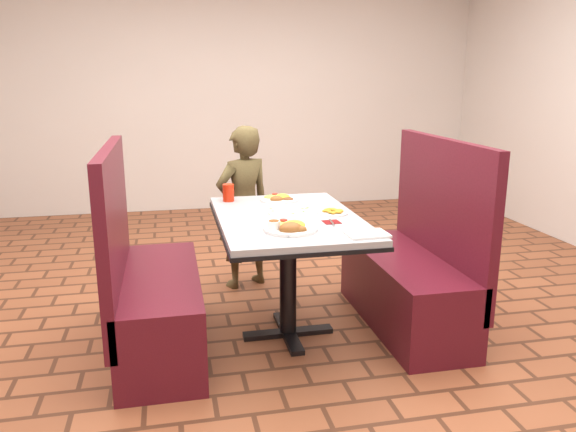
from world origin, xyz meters
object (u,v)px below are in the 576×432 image
at_px(dining_table, 288,232).
at_px(diner_person, 244,208).
at_px(plantain_plate, 332,212).
at_px(far_dinner_plate, 279,197).
at_px(booth_bench_left, 151,295).
at_px(near_dinner_plate, 289,225).
at_px(red_tumbler, 228,193).
at_px(booth_bench_right, 412,275).

xyz_separation_m(dining_table, diner_person, (-0.14, 0.90, -0.06)).
bearing_deg(plantain_plate, far_dinner_plate, 118.70).
relative_size(booth_bench_left, diner_person, 1.00).
distance_m(diner_person, near_dinner_plate, 1.23).
xyz_separation_m(dining_table, far_dinner_plate, (0.03, 0.42, 0.12)).
height_order(booth_bench_left, near_dinner_plate, booth_bench_left).
bearing_deg(red_tumbler, far_dinner_plate, -8.76).
xyz_separation_m(booth_bench_right, diner_person, (-0.94, 0.90, 0.27)).
xyz_separation_m(booth_bench_right, far_dinner_plate, (-0.77, 0.42, 0.44)).
relative_size(dining_table, red_tumbler, 10.91).
height_order(booth_bench_right, plantain_plate, booth_bench_right).
relative_size(plantain_plate, red_tumbler, 1.63).
distance_m(plantain_plate, red_tumbler, 0.73).
xyz_separation_m(diner_person, plantain_plate, (0.40, -0.91, 0.16)).
bearing_deg(red_tumbler, near_dinner_plate, -73.28).
height_order(diner_person, far_dinner_plate, diner_person).
relative_size(booth_bench_left, far_dinner_plate, 4.88).
height_order(far_dinner_plate, red_tumbler, red_tumbler).
bearing_deg(booth_bench_left, dining_table, 0.00).
relative_size(diner_person, red_tumbler, 10.78).
height_order(booth_bench_left, plantain_plate, booth_bench_left).
distance_m(booth_bench_right, plantain_plate, 0.69).
bearing_deg(diner_person, red_tumbler, 47.31).
bearing_deg(red_tumbler, booth_bench_left, -137.22).
bearing_deg(far_dinner_plate, booth_bench_left, -153.28).
xyz_separation_m(dining_table, plantain_plate, (0.26, -0.01, 0.11)).
height_order(dining_table, red_tumbler, red_tumbler).
bearing_deg(booth_bench_left, diner_person, 53.85).
bearing_deg(booth_bench_right, diner_person, 136.15).
bearing_deg(diner_person, far_dinner_plate, 86.25).
xyz_separation_m(booth_bench_right, near_dinner_plate, (-0.86, -0.31, 0.45)).
bearing_deg(near_dinner_plate, booth_bench_right, 19.86).
distance_m(booth_bench_left, near_dinner_plate, 0.92).
xyz_separation_m(booth_bench_left, booth_bench_right, (1.60, 0.00, 0.00)).
xyz_separation_m(dining_table, booth_bench_left, (-0.80, 0.00, -0.32)).
xyz_separation_m(booth_bench_left, red_tumbler, (0.51, 0.47, 0.48)).
bearing_deg(red_tumbler, dining_table, -57.93).
bearing_deg(booth_bench_right, plantain_plate, -179.16).
distance_m(dining_table, booth_bench_left, 0.86).
relative_size(dining_table, diner_person, 1.01).
bearing_deg(diner_person, booth_bench_left, 30.61).
bearing_deg(far_dinner_plate, near_dinner_plate, -97.11).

